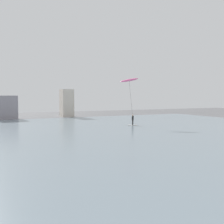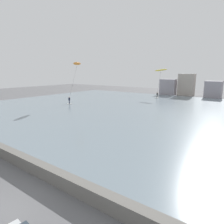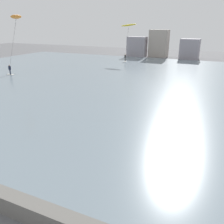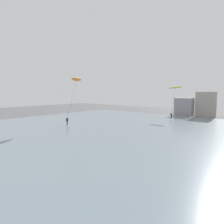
# 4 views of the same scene
# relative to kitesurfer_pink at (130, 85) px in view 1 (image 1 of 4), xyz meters

# --- Properties ---
(water_bay) EXTENTS (84.00, 52.00, 0.10)m
(water_bay) POSITION_rel_kitesurfer_pink_xyz_m (-17.53, -8.01, -6.36)
(water_bay) COLOR slate
(water_bay) RESTS_ON ground
(kitesurfer_pink) EXTENTS (2.94, 3.41, 7.52)m
(kitesurfer_pink) POSITION_rel_kitesurfer_pink_xyz_m (0.00, 0.00, 0.00)
(kitesurfer_pink) COLOR silver
(kitesurfer_pink) RESTS_ON water_bay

